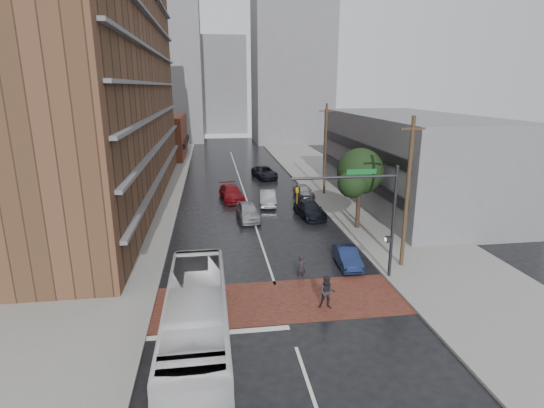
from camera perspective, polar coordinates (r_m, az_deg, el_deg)
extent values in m
plane|color=black|center=(24.18, 1.34, -13.43)|extent=(160.00, 160.00, 0.00)
cube|color=brown|center=(24.61, 1.14, -12.86)|extent=(14.00, 5.00, 0.02)
cube|color=gray|center=(47.97, -17.46, 0.75)|extent=(9.00, 90.00, 0.15)
cube|color=gray|center=(49.65, 9.71, 1.73)|extent=(9.00, 90.00, 0.15)
cube|color=brown|center=(46.12, -22.32, 17.26)|extent=(10.00, 44.00, 28.00)
cube|color=brown|center=(75.78, -14.71, 8.79)|extent=(8.00, 16.00, 7.00)
cube|color=slate|center=(46.09, 17.82, 5.77)|extent=(11.00, 26.00, 9.00)
cube|color=slate|center=(99.51, -14.91, 17.48)|extent=(18.00, 16.00, 32.00)
cube|color=slate|center=(94.72, 2.66, 19.30)|extent=(16.00, 14.00, 36.00)
cube|color=slate|center=(115.92, -6.68, 15.54)|extent=(12.00, 10.00, 24.00)
cylinder|color=#332319|center=(36.32, 11.52, -0.31)|extent=(0.36, 0.36, 4.00)
sphere|color=black|center=(35.64, 11.78, 4.34)|extent=(3.80, 3.80, 3.80)
sphere|color=black|center=(34.77, 10.75, 2.77)|extent=(2.40, 2.40, 2.40)
sphere|color=black|center=(36.77, 12.48, 3.68)|extent=(2.60, 2.60, 2.60)
cylinder|color=#2D2D33|center=(27.00, 15.96, -2.57)|extent=(0.20, 0.20, 7.20)
cylinder|color=#2D2D33|center=(25.11, 9.77, 3.56)|extent=(6.40, 0.16, 0.16)
imported|color=gold|center=(24.63, 3.44, 1.14)|extent=(0.20, 0.16, 1.00)
cube|color=#0C5926|center=(25.37, 11.95, 4.26)|extent=(1.80, 0.05, 0.30)
cube|color=#2D2D33|center=(27.22, 15.32, -4.60)|extent=(0.30, 0.30, 0.35)
cylinder|color=#473321|center=(28.56, 17.72, 1.19)|extent=(0.26, 0.26, 10.00)
cube|color=#473321|center=(27.88, 18.43, 9.58)|extent=(1.60, 0.12, 0.12)
cylinder|color=#473321|center=(47.01, 7.19, 7.19)|extent=(0.26, 0.26, 10.00)
cube|color=#473321|center=(46.60, 7.37, 12.30)|extent=(1.60, 0.12, 0.12)
imported|color=silver|center=(19.80, -10.10, -15.43)|extent=(2.73, 11.50, 3.20)
imported|color=black|center=(26.76, 3.96, -8.55)|extent=(0.62, 0.43, 1.62)
imported|color=#262227|center=(23.65, 7.44, -11.70)|extent=(1.05, 0.90, 1.87)
imported|color=#A5A6AD|center=(38.44, -3.28, -0.99)|extent=(2.16, 4.82, 1.61)
imported|color=#B5B8BE|center=(43.12, -0.57, 0.78)|extent=(2.00, 4.63, 1.48)
imported|color=maroon|center=(45.34, -5.50, 1.48)|extent=(2.84, 5.54, 1.54)
imported|color=black|center=(56.23, -1.00, 4.27)|extent=(3.34, 5.75, 1.51)
imported|color=#15214B|center=(29.21, 10.05, -7.03)|extent=(1.50, 3.84, 1.24)
imported|color=black|center=(39.46, 5.06, -0.73)|extent=(2.61, 5.13, 1.43)
imported|color=#A0A2A7|center=(46.54, 4.28, 1.77)|extent=(2.00, 4.17, 1.37)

